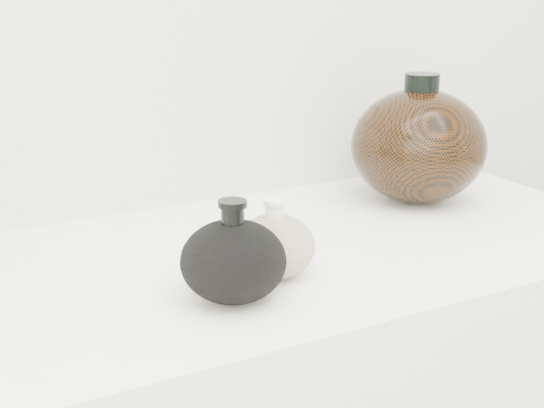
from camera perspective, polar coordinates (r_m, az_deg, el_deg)
black_gourd_vase at (r=0.85m, az=-2.93°, el=-4.26°), size 0.14×0.14×0.12m
cream_gourd_vase at (r=0.91m, az=0.18°, el=-3.14°), size 0.12×0.12×0.10m
right_round_pot at (r=1.23m, az=10.96°, el=4.36°), size 0.28×0.28×0.21m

